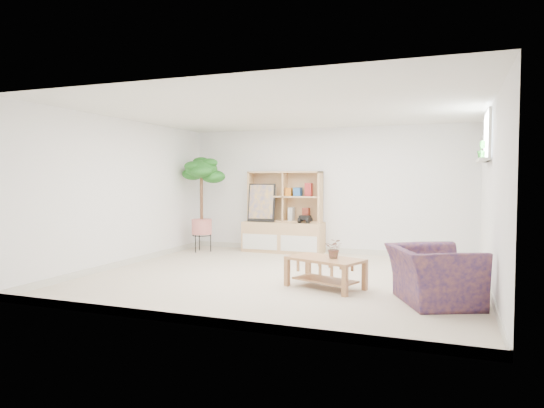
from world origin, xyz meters
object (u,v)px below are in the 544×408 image
(storage_unit, at_px, (283,212))
(armchair, at_px, (433,271))
(coffee_table, at_px, (325,273))
(floor_tree, at_px, (202,204))

(storage_unit, xyz_separation_m, armchair, (2.88, -3.05, -0.41))
(storage_unit, distance_m, coffee_table, 3.18)
(coffee_table, height_order, floor_tree, floor_tree)
(storage_unit, bearing_deg, armchair, -46.64)
(floor_tree, bearing_deg, coffee_table, -36.34)
(coffee_table, distance_m, floor_tree, 3.85)
(storage_unit, relative_size, coffee_table, 1.62)
(coffee_table, height_order, armchair, armchair)
(storage_unit, height_order, coffee_table, storage_unit)
(storage_unit, relative_size, armchair, 1.57)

